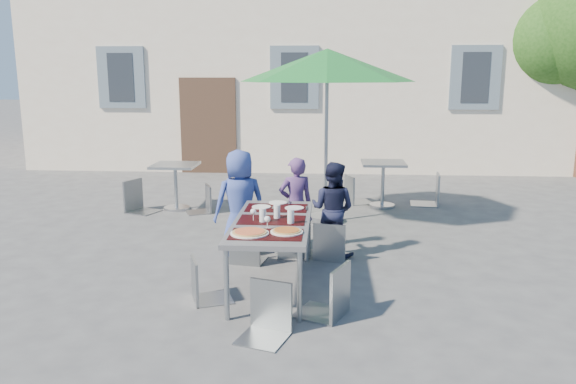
# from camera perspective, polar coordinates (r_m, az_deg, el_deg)

# --- Properties ---
(ground) EXTENTS (90.00, 90.00, 0.00)m
(ground) POSITION_cam_1_polar(r_m,az_deg,el_deg) (5.91, -3.82, -10.71)
(ground) COLOR #464648
(ground) RESTS_ON ground
(dining_table) EXTENTS (0.80, 1.85, 0.76)m
(dining_table) POSITION_cam_1_polar(r_m,az_deg,el_deg) (5.98, -1.64, -3.38)
(dining_table) COLOR #414045
(dining_table) RESTS_ON ground
(pizza_near_left) EXTENTS (0.38, 0.38, 0.03)m
(pizza_near_left) POSITION_cam_1_polar(r_m,az_deg,el_deg) (5.45, -3.92, -4.12)
(pizza_near_left) COLOR white
(pizza_near_left) RESTS_ON dining_table
(pizza_near_right) EXTENTS (0.32, 0.32, 0.03)m
(pizza_near_right) POSITION_cam_1_polar(r_m,az_deg,el_deg) (5.49, -0.14, -3.99)
(pizza_near_right) COLOR white
(pizza_near_right) RESTS_ON dining_table
(glassware) EXTENTS (0.47, 0.48, 0.15)m
(glassware) POSITION_cam_1_polar(r_m,az_deg,el_deg) (5.87, -1.49, -2.33)
(glassware) COLOR silver
(glassware) RESTS_ON dining_table
(place_settings) EXTENTS (0.65, 0.48, 0.01)m
(place_settings) POSITION_cam_1_polar(r_m,az_deg,el_deg) (6.57, -1.00, -1.40)
(place_settings) COLOR white
(place_settings) RESTS_ON dining_table
(child_0) EXTENTS (0.78, 0.67, 1.35)m
(child_0) POSITION_cam_1_polar(r_m,az_deg,el_deg) (7.13, -4.91, -1.08)
(child_0) COLOR #384B9A
(child_0) RESTS_ON ground
(child_1) EXTENTS (0.52, 0.42, 1.23)m
(child_1) POSITION_cam_1_polar(r_m,az_deg,el_deg) (7.27, 0.79, -1.27)
(child_1) COLOR #56356E
(child_1) RESTS_ON ground
(child_2) EXTENTS (0.67, 0.54, 1.20)m
(child_2) POSITION_cam_1_polar(r_m,az_deg,el_deg) (7.10, 4.55, -1.74)
(child_2) COLOR #171A34
(child_2) RESTS_ON ground
(chair_0) EXTENTS (0.45, 0.45, 0.88)m
(chair_0) POSITION_cam_1_polar(r_m,az_deg,el_deg) (6.80, -4.24, -3.16)
(chair_0) COLOR gray
(chair_0) RESTS_ON ground
(chair_1) EXTENTS (0.51, 0.51, 0.94)m
(chair_1) POSITION_cam_1_polar(r_m,az_deg,el_deg) (7.03, 0.47, -2.25)
(chair_1) COLOR #92999D
(chair_1) RESTS_ON ground
(chair_2) EXTENTS (0.49, 0.49, 0.91)m
(chair_2) POSITION_cam_1_polar(r_m,az_deg,el_deg) (6.93, 4.42, -2.66)
(chair_2) COLOR gray
(chair_2) RESTS_ON ground
(chair_3) EXTENTS (0.49, 0.49, 0.85)m
(chair_3) POSITION_cam_1_polar(r_m,az_deg,el_deg) (5.74, -8.64, -6.29)
(chair_3) COLOR gray
(chair_3) RESTS_ON ground
(chair_4) EXTENTS (0.58, 0.57, 0.98)m
(chair_4) POSITION_cam_1_polar(r_m,az_deg,el_deg) (5.31, 4.37, -6.78)
(chair_4) COLOR #8E9699
(chair_4) RESTS_ON ground
(chair_5) EXTENTS (0.50, 0.51, 0.91)m
(chair_5) POSITION_cam_1_polar(r_m,az_deg,el_deg) (4.94, -2.20, -8.78)
(chair_5) COLOR gray
(chair_5) RESTS_ON ground
(patio_umbrella) EXTENTS (2.62, 2.62, 2.64)m
(patio_umbrella) POSITION_cam_1_polar(r_m,az_deg,el_deg) (8.54, 4.01, 12.59)
(patio_umbrella) COLOR #B3B4BB
(patio_umbrella) RESTS_ON ground
(cafe_table_0) EXTENTS (0.73, 0.73, 0.78)m
(cafe_table_0) POSITION_cam_1_polar(r_m,az_deg,el_deg) (9.71, -11.35, 1.44)
(cafe_table_0) COLOR #B3B4BB
(cafe_table_0) RESTS_ON ground
(bg_chair_l_0) EXTENTS (0.59, 0.59, 1.02)m
(bg_chair_l_0) POSITION_cam_1_polar(r_m,az_deg,el_deg) (9.69, -15.10, 1.54)
(bg_chair_l_0) COLOR gray
(bg_chair_l_0) RESTS_ON ground
(bg_chair_r_0) EXTENTS (0.51, 0.50, 0.86)m
(bg_chair_r_0) POSITION_cam_1_polar(r_m,az_deg,el_deg) (9.43, -8.69, 0.92)
(bg_chair_r_0) COLOR gray
(bg_chair_r_0) RESTS_ON ground
(cafe_table_1) EXTENTS (0.74, 0.74, 0.79)m
(cafe_table_1) POSITION_cam_1_polar(r_m,az_deg,el_deg) (9.85, 9.63, 1.69)
(cafe_table_1) COLOR #B3B4BB
(cafe_table_1) RESTS_ON ground
(bg_chair_l_1) EXTENTS (0.55, 0.55, 0.96)m
(bg_chair_l_1) POSITION_cam_1_polar(r_m,az_deg,el_deg) (10.05, 6.83, 2.01)
(bg_chair_l_1) COLOR gray
(bg_chair_l_1) RESTS_ON ground
(bg_chair_r_1) EXTENTS (0.52, 0.52, 1.06)m
(bg_chair_r_1) POSITION_cam_1_polar(r_m,az_deg,el_deg) (10.16, 14.44, 2.20)
(bg_chair_r_1) COLOR #93989E
(bg_chair_r_1) RESTS_ON ground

